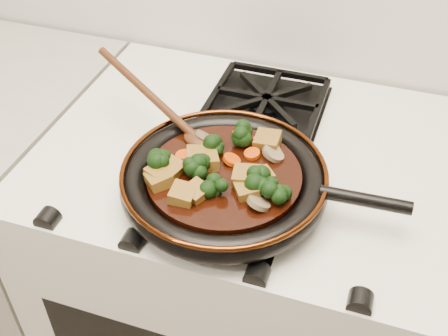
% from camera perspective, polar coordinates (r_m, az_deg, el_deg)
% --- Properties ---
extents(stove, '(0.76, 0.60, 0.90)m').
position_cam_1_polar(stove, '(1.38, 1.79, -12.71)').
color(stove, silver).
rests_on(stove, ground).
extents(burner_grate_front, '(0.23, 0.23, 0.03)m').
position_cam_1_polar(burner_grate_front, '(0.94, -0.15, -2.54)').
color(burner_grate_front, black).
rests_on(burner_grate_front, stove).
extents(burner_grate_back, '(0.23, 0.23, 0.03)m').
position_cam_1_polar(burner_grate_back, '(1.15, 4.35, 6.69)').
color(burner_grate_back, black).
rests_on(burner_grate_back, stove).
extents(skillet, '(0.47, 0.34, 0.05)m').
position_cam_1_polar(skillet, '(0.92, 0.13, -1.25)').
color(skillet, black).
rests_on(skillet, burner_grate_front).
extents(braising_sauce, '(0.25, 0.25, 0.02)m').
position_cam_1_polar(braising_sauce, '(0.91, 0.00, -0.99)').
color(braising_sauce, black).
rests_on(braising_sauce, skillet).
extents(tofu_cube_0, '(0.05, 0.05, 0.02)m').
position_cam_1_polar(tofu_cube_0, '(0.90, -6.56, -0.59)').
color(tofu_cube_0, brown).
rests_on(tofu_cube_0, braising_sauce).
extents(tofu_cube_1, '(0.04, 0.04, 0.03)m').
position_cam_1_polar(tofu_cube_1, '(0.96, 4.44, 2.73)').
color(tofu_cube_1, brown).
rests_on(tofu_cube_1, braising_sauce).
extents(tofu_cube_2, '(0.05, 0.05, 0.03)m').
position_cam_1_polar(tofu_cube_2, '(0.89, 2.33, -0.94)').
color(tofu_cube_2, brown).
rests_on(tofu_cube_2, braising_sauce).
extents(tofu_cube_3, '(0.06, 0.06, 0.03)m').
position_cam_1_polar(tofu_cube_3, '(0.92, -2.39, 1.02)').
color(tofu_cube_3, brown).
rests_on(tofu_cube_3, braising_sauce).
extents(tofu_cube_4, '(0.06, 0.06, 0.03)m').
position_cam_1_polar(tofu_cube_4, '(0.92, -1.97, 0.80)').
color(tofu_cube_4, brown).
rests_on(tofu_cube_4, braising_sauce).
extents(tofu_cube_5, '(0.05, 0.05, 0.02)m').
position_cam_1_polar(tofu_cube_5, '(0.87, 2.34, -2.29)').
color(tofu_cube_5, brown).
rests_on(tofu_cube_5, braising_sauce).
extents(tofu_cube_6, '(0.05, 0.05, 0.02)m').
position_cam_1_polar(tofu_cube_6, '(0.89, 3.78, -0.93)').
color(tofu_cube_6, brown).
rests_on(tofu_cube_6, braising_sauce).
extents(tofu_cube_7, '(0.05, 0.05, 0.03)m').
position_cam_1_polar(tofu_cube_7, '(0.89, -6.60, -1.18)').
color(tofu_cube_7, brown).
rests_on(tofu_cube_7, braising_sauce).
extents(tofu_cube_8, '(0.05, 0.05, 0.03)m').
position_cam_1_polar(tofu_cube_8, '(0.86, -2.81, -2.45)').
color(tofu_cube_8, brown).
rests_on(tofu_cube_8, braising_sauce).
extents(tofu_cube_9, '(0.04, 0.04, 0.03)m').
position_cam_1_polar(tofu_cube_9, '(0.86, -4.22, -2.73)').
color(tofu_cube_9, brown).
rests_on(tofu_cube_9, braising_sauce).
extents(tofu_cube_10, '(0.05, 0.05, 0.02)m').
position_cam_1_polar(tofu_cube_10, '(0.91, -5.36, -0.12)').
color(tofu_cube_10, brown).
rests_on(tofu_cube_10, braising_sauce).
extents(broccoli_floret_0, '(0.09, 0.08, 0.07)m').
position_cam_1_polar(broccoli_floret_0, '(0.91, -6.34, 0.40)').
color(broccoli_floret_0, black).
rests_on(broccoli_floret_0, braising_sauce).
extents(broccoli_floret_1, '(0.08, 0.07, 0.06)m').
position_cam_1_polar(broccoli_floret_1, '(0.86, 5.36, -2.54)').
color(broccoli_floret_1, black).
rests_on(broccoli_floret_1, braising_sauce).
extents(broccoli_floret_2, '(0.08, 0.08, 0.08)m').
position_cam_1_polar(broccoli_floret_2, '(0.96, 1.97, 3.22)').
color(broccoli_floret_2, black).
rests_on(broccoli_floret_2, braising_sauce).
extents(broccoli_floret_3, '(0.07, 0.08, 0.07)m').
position_cam_1_polar(broccoli_floret_3, '(0.90, -2.84, 0.19)').
color(broccoli_floret_3, black).
rests_on(broccoli_floret_3, braising_sauce).
extents(broccoli_floret_4, '(0.06, 0.07, 0.06)m').
position_cam_1_polar(broccoli_floret_4, '(0.94, -0.82, 1.91)').
color(broccoli_floret_4, black).
rests_on(broccoli_floret_4, braising_sauce).
extents(broccoli_floret_5, '(0.07, 0.07, 0.05)m').
position_cam_1_polar(broccoli_floret_5, '(0.86, -0.82, -2.21)').
color(broccoli_floret_5, black).
rests_on(broccoli_floret_5, braising_sauce).
extents(broccoli_floret_6, '(0.10, 0.09, 0.08)m').
position_cam_1_polar(broccoli_floret_6, '(0.87, 3.27, -1.44)').
color(broccoli_floret_6, black).
rests_on(broccoli_floret_6, braising_sauce).
extents(carrot_coin_0, '(0.03, 0.03, 0.02)m').
position_cam_1_polar(carrot_coin_0, '(0.97, 3.86, 2.93)').
color(carrot_coin_0, '#BF3C05').
rests_on(carrot_coin_0, braising_sauce).
extents(carrot_coin_1, '(0.03, 0.03, 0.02)m').
position_cam_1_polar(carrot_coin_1, '(0.98, 1.64, 3.53)').
color(carrot_coin_1, '#BF3C05').
rests_on(carrot_coin_1, braising_sauce).
extents(carrot_coin_2, '(0.03, 0.03, 0.01)m').
position_cam_1_polar(carrot_coin_2, '(0.94, 2.87, 1.45)').
color(carrot_coin_2, '#BF3C05').
rests_on(carrot_coin_2, braising_sauce).
extents(carrot_coin_3, '(0.03, 0.03, 0.02)m').
position_cam_1_polar(carrot_coin_3, '(0.92, 0.78, 0.85)').
color(carrot_coin_3, '#BF3C05').
rests_on(carrot_coin_3, braising_sauce).
extents(carrot_coin_4, '(0.03, 0.03, 0.01)m').
position_cam_1_polar(carrot_coin_4, '(0.93, -4.06, 1.28)').
color(carrot_coin_4, '#BF3C05').
rests_on(carrot_coin_4, braising_sauce).
extents(mushroom_slice_0, '(0.05, 0.05, 0.02)m').
position_cam_1_polar(mushroom_slice_0, '(0.85, 3.53, -3.57)').
color(mushroom_slice_0, brown).
rests_on(mushroom_slice_0, braising_sauce).
extents(mushroom_slice_1, '(0.04, 0.04, 0.02)m').
position_cam_1_polar(mushroom_slice_1, '(0.93, 5.13, 1.36)').
color(mushroom_slice_1, brown).
rests_on(mushroom_slice_1, braising_sauce).
extents(mushroom_slice_2, '(0.04, 0.04, 0.02)m').
position_cam_1_polar(mushroom_slice_2, '(0.94, 4.89, 1.62)').
color(mushroom_slice_2, brown).
rests_on(mushroom_slice_2, braising_sauce).
extents(mushroom_slice_3, '(0.05, 0.05, 0.03)m').
position_cam_1_polar(mushroom_slice_3, '(0.97, -1.86, 3.19)').
color(mushroom_slice_3, brown).
rests_on(mushroom_slice_3, braising_sauce).
extents(wooden_spoon, '(0.16, 0.10, 0.28)m').
position_cam_1_polar(wooden_spoon, '(1.01, -5.86, 5.84)').
color(wooden_spoon, '#401F0D').
rests_on(wooden_spoon, braising_sauce).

